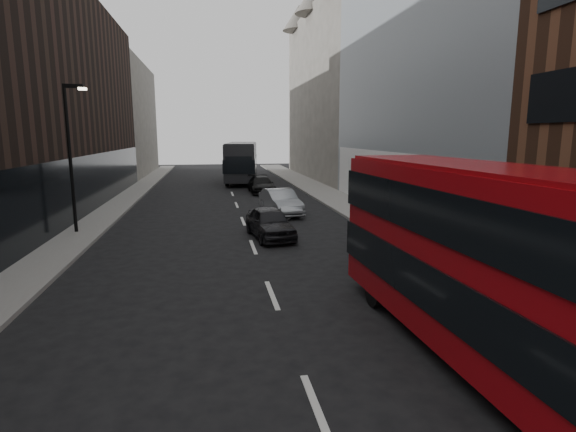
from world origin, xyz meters
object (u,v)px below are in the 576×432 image
grey_bus (242,161)px  car_a (270,223)px  red_bus (485,255)px  car_b (280,202)px  street_lamp (71,148)px  car_c (261,185)px

grey_bus → car_a: (-0.55, -25.87, -1.41)m
red_bus → grey_bus: red_bus is taller
car_b → car_a: bearing=-111.4°
car_b → street_lamp: bearing=-167.9°
car_b → car_c: size_ratio=0.98×
car_a → car_c: (1.46, 16.45, -0.04)m
street_lamp → car_b: street_lamp is taller
grey_bus → street_lamp: bearing=-105.7°
grey_bus → car_a: size_ratio=2.95×
grey_bus → car_c: bearing=-77.8°
red_bus → car_b: bearing=92.5°
street_lamp → red_bus: size_ratio=0.67×
grey_bus → car_b: grey_bus is taller
street_lamp → grey_bus: (9.74, 23.59, -2.04)m
red_bus → grey_bus: (-2.39, 38.26, -0.19)m
street_lamp → red_bus: 19.12m
red_bus → car_a: size_ratio=2.46×
street_lamp → car_a: street_lamp is taller
street_lamp → car_c: 18.06m
red_bus → car_c: bearing=90.9°
car_a → car_b: 6.33m
red_bus → car_c: red_bus is taller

